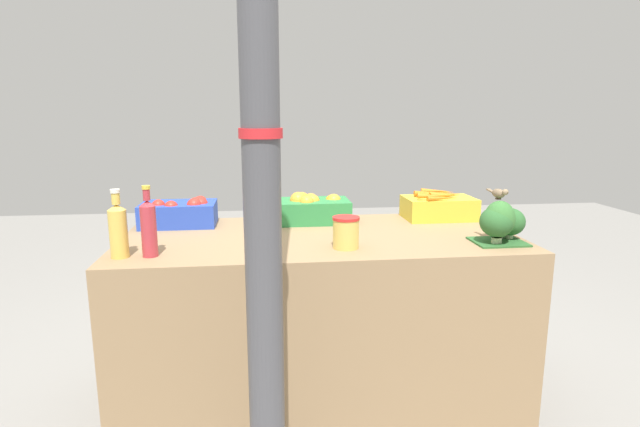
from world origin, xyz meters
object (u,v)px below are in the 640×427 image
(support_pole, at_px, (261,169))
(apple_crate, at_px, (181,212))
(juice_bottle_ruby, at_px, (149,227))
(sparrow_bird, at_px, (499,193))
(orange_crate, at_px, (313,208))
(pickle_jar, at_px, (346,232))
(juice_bottle_golden, at_px, (118,229))
(carrot_crate, at_px, (439,207))
(broccoli_pile, at_px, (501,221))

(support_pole, height_order, apple_crate, support_pole)
(juice_bottle_ruby, relative_size, sparrow_bird, 2.09)
(juice_bottle_ruby, bearing_deg, orange_crate, 38.24)
(support_pole, bearing_deg, pickle_jar, 55.67)
(juice_bottle_golden, xyz_separation_m, pickle_jar, (0.90, 0.03, -0.05))
(pickle_jar, xyz_separation_m, sparrow_bird, (0.66, 0.01, 0.15))
(carrot_crate, relative_size, sparrow_bird, 2.70)
(sparrow_bird, bearing_deg, apple_crate, -122.25)
(support_pole, height_order, sparrow_bird, support_pole)
(carrot_crate, relative_size, pickle_jar, 2.73)
(apple_crate, distance_m, sparrow_bird, 1.51)
(carrot_crate, xyz_separation_m, juice_bottle_golden, (-1.49, -0.55, 0.05))
(sparrow_bird, bearing_deg, carrot_crate, 175.71)
(support_pole, height_order, juice_bottle_ruby, support_pole)
(orange_crate, bearing_deg, support_pole, -104.35)
(juice_bottle_golden, distance_m, juice_bottle_ruby, 0.12)
(orange_crate, height_order, pickle_jar, orange_crate)
(apple_crate, distance_m, carrot_crate, 1.34)
(carrot_crate, height_order, broccoli_pile, broccoli_pile)
(support_pole, relative_size, orange_crate, 6.83)
(orange_crate, distance_m, sparrow_bird, 0.92)
(apple_crate, relative_size, juice_bottle_golden, 1.35)
(support_pole, relative_size, apple_crate, 6.83)
(carrot_crate, relative_size, juice_bottle_golden, 1.35)
(apple_crate, distance_m, juice_bottle_ruby, 0.55)
(support_pole, distance_m, juice_bottle_ruby, 0.70)
(orange_crate, bearing_deg, apple_crate, -179.54)
(juice_bottle_golden, xyz_separation_m, juice_bottle_ruby, (0.11, 0.00, 0.01))
(pickle_jar, bearing_deg, juice_bottle_golden, -178.11)
(broccoli_pile, height_order, sparrow_bird, sparrow_bird)
(sparrow_bird, bearing_deg, pickle_jar, -101.70)
(carrot_crate, bearing_deg, sparrow_bird, -82.12)
(carrot_crate, height_order, sparrow_bird, sparrow_bird)
(apple_crate, bearing_deg, juice_bottle_ruby, -94.12)
(orange_crate, relative_size, juice_bottle_ruby, 1.29)
(apple_crate, height_order, broccoli_pile, broccoli_pile)
(juice_bottle_golden, xyz_separation_m, sparrow_bird, (1.56, 0.04, 0.11))
(orange_crate, bearing_deg, carrot_crate, -0.16)
(juice_bottle_ruby, relative_size, pickle_jar, 2.11)
(broccoli_pile, distance_m, pickle_jar, 0.68)
(carrot_crate, bearing_deg, apple_crate, -179.85)
(support_pole, bearing_deg, carrot_crate, 47.70)
(apple_crate, relative_size, orange_crate, 1.00)
(orange_crate, relative_size, broccoli_pile, 1.50)
(support_pole, xyz_separation_m, apple_crate, (-0.40, 1.02, -0.33))
(broccoli_pile, distance_m, juice_bottle_golden, 1.58)
(orange_crate, bearing_deg, sparrow_bird, -35.00)
(orange_crate, relative_size, pickle_jar, 2.73)
(orange_crate, distance_m, juice_bottle_ruby, 0.90)
(apple_crate, distance_m, broccoli_pile, 1.51)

